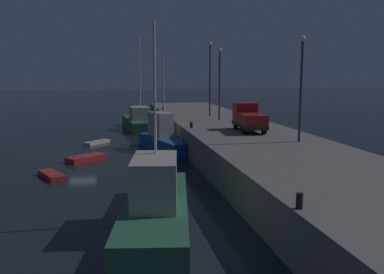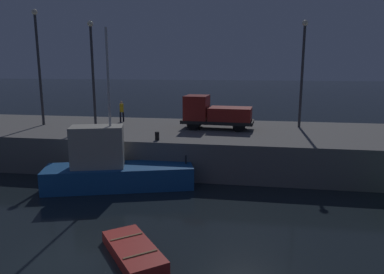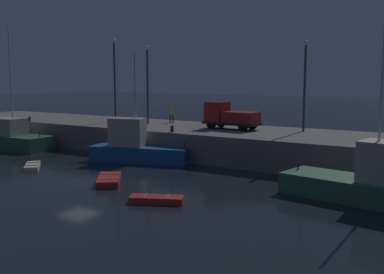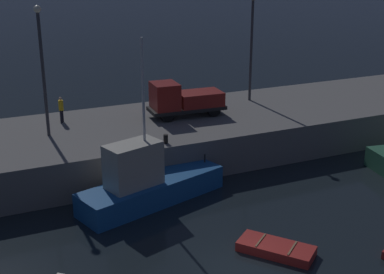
% 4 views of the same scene
% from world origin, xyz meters
% --- Properties ---
extents(ground_plane, '(320.00, 320.00, 0.00)m').
position_xyz_m(ground_plane, '(0.00, 0.00, 0.00)').
color(ground_plane, black).
extents(pier_quay, '(66.05, 10.14, 2.49)m').
position_xyz_m(pier_quay, '(0.00, 14.70, 1.25)').
color(pier_quay, slate).
rests_on(pier_quay, ground).
extents(fishing_trawler_red, '(9.04, 4.86, 9.31)m').
position_xyz_m(fishing_trawler_red, '(-1.24, 8.01, 1.23)').
color(fishing_trawler_red, '#195193').
rests_on(fishing_trawler_red, ground).
extents(fishing_boat_white, '(11.90, 4.30, 12.36)m').
position_xyz_m(fishing_boat_white, '(-17.88, 6.59, 1.07)').
color(fishing_boat_white, '#2D6647').
rests_on(fishing_boat_white, ground).
extents(dinghy_orange_near, '(2.97, 2.87, 0.35)m').
position_xyz_m(dinghy_orange_near, '(-6.51, 1.19, 0.16)').
color(dinghy_orange_near, beige).
rests_on(dinghy_orange_near, ground).
extents(rowboat_white_mid, '(3.30, 2.33, 0.42)m').
position_xyz_m(rowboat_white_mid, '(8.27, -1.72, 0.19)').
color(rowboat_white_mid, '#B22823').
rests_on(rowboat_white_mid, ground).
extents(dinghy_red_small, '(3.34, 3.69, 0.49)m').
position_xyz_m(dinghy_red_small, '(2.46, 0.53, 0.23)').
color(dinghy_red_small, '#B22823').
rests_on(dinghy_red_small, ground).
extents(lamp_post_west, '(0.44, 0.44, 8.93)m').
position_xyz_m(lamp_post_west, '(-9.75, 14.76, 7.65)').
color(lamp_post_west, '#38383D').
rests_on(lamp_post_west, pier_quay).
extents(lamp_post_east, '(0.44, 0.44, 8.00)m').
position_xyz_m(lamp_post_east, '(-5.32, 14.80, 7.16)').
color(lamp_post_east, '#38383D').
rests_on(lamp_post_east, pier_quay).
extents(lamp_post_central, '(0.44, 0.44, 8.00)m').
position_xyz_m(lamp_post_central, '(10.49, 16.99, 7.17)').
color(lamp_post_central, '#38383D').
rests_on(lamp_post_central, pier_quay).
extents(utility_truck, '(5.44, 2.36, 2.50)m').
position_xyz_m(utility_truck, '(4.04, 15.10, 3.69)').
color(utility_truck, black).
rests_on(utility_truck, pier_quay).
extents(dockworker, '(0.43, 0.43, 1.77)m').
position_xyz_m(dockworker, '(-4.01, 17.19, 3.50)').
color(dockworker, black).
rests_on(dockworker, pier_quay).
extents(bollard_central, '(0.28, 0.28, 0.50)m').
position_xyz_m(bollard_central, '(-18.05, 10.02, 2.74)').
color(bollard_central, black).
rests_on(bollard_central, pier_quay).
extents(bollard_east, '(0.28, 0.28, 0.55)m').
position_xyz_m(bollard_east, '(0.85, 10.39, 2.77)').
color(bollard_east, black).
rests_on(bollard_east, pier_quay).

